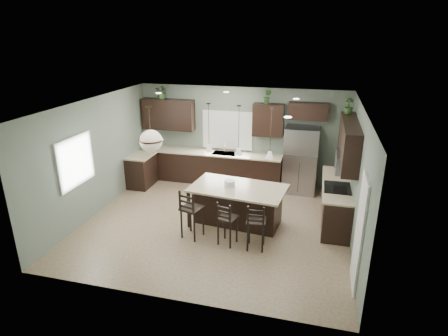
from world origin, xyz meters
TOP-DOWN VIEW (x-y plane):
  - ground at (0.00, 0.00)m, footprint 6.00×6.00m
  - pantry_door at (2.98, -1.55)m, footprint 0.04×0.82m
  - window_back at (-0.40, 2.73)m, footprint 1.35×0.02m
  - window_left at (-2.98, -0.80)m, footprint 0.02×1.10m
  - left_return_cabs at (-2.70, 1.70)m, footprint 0.60×0.90m
  - left_return_countertop at (-2.68, 1.70)m, footprint 0.66×0.96m
  - back_lower_cabs at (-0.85, 2.45)m, footprint 4.20×0.60m
  - back_countertop at (-0.85, 2.43)m, footprint 4.20×0.66m
  - sink_inset at (-0.40, 2.43)m, footprint 0.70×0.45m
  - faucet at (-0.40, 2.40)m, footprint 0.02×0.02m
  - back_upper_left at (-2.15, 2.58)m, footprint 1.55×0.34m
  - back_upper_right at (0.80, 2.58)m, footprint 0.85×0.34m
  - fridge_header at (1.85, 2.58)m, footprint 1.05×0.34m
  - right_lower_cabs at (2.70, 0.87)m, footprint 0.60×2.35m
  - right_countertop at (2.68, 0.87)m, footprint 0.66×2.35m
  - cooktop at (2.68, 0.60)m, footprint 0.58×0.75m
  - wall_oven_front at (2.40, 0.60)m, footprint 0.01×0.72m
  - right_upper_cabs at (2.83, 0.87)m, footprint 0.34×2.35m
  - microwave at (2.78, 0.60)m, footprint 0.40×0.75m
  - refrigerator at (1.75, 2.41)m, footprint 0.90×0.74m
  - kitchen_island at (0.50, 0.10)m, footprint 2.25×1.44m
  - serving_dish at (0.30, 0.13)m, footprint 0.24×0.24m
  - bar_stool_left at (-0.32, -0.71)m, footprint 0.52×0.52m
  - bar_stool_center at (0.48, -0.79)m, footprint 0.45×0.45m
  - bar_stool_right at (1.09, -0.83)m, footprint 0.41×0.41m
  - pendant_left at (-0.19, 0.18)m, footprint 0.17×0.17m
  - pendant_center at (0.50, 0.10)m, footprint 0.17×0.17m
  - pendant_right at (1.20, 0.03)m, footprint 0.17×0.17m
  - chandelier at (-1.28, -0.49)m, footprint 0.52×0.52m
  - plant_back_left at (-2.30, 2.55)m, footprint 0.43×0.40m
  - plant_back_right at (0.75, 2.55)m, footprint 0.24×0.20m
  - plant_right_wall at (2.80, 1.73)m, footprint 0.23×0.23m
  - room_shell at (0.00, 0.00)m, footprint 6.00×6.00m

SIDE VIEW (x-z plane):
  - ground at x=0.00m, z-range 0.00..0.00m
  - left_return_cabs at x=-2.70m, z-range 0.00..0.90m
  - back_lower_cabs at x=-0.85m, z-range 0.00..0.90m
  - right_lower_cabs at x=2.70m, z-range 0.00..0.90m
  - wall_oven_front at x=2.40m, z-range 0.15..0.75m
  - kitchen_island at x=0.50m, z-range 0.00..0.92m
  - bar_stool_center at x=0.48m, z-range 0.00..1.00m
  - bar_stool_right at x=1.09m, z-range 0.00..1.04m
  - bar_stool_left at x=-0.32m, z-range 0.00..1.13m
  - left_return_countertop at x=-2.68m, z-range 0.90..0.94m
  - back_countertop at x=-0.85m, z-range 0.90..0.94m
  - right_countertop at x=2.68m, z-range 0.90..0.94m
  - refrigerator at x=1.75m, z-range 0.00..1.85m
  - sink_inset at x=-0.40m, z-range 0.93..0.94m
  - cooktop at x=2.68m, z-range 0.93..0.95m
  - serving_dish at x=0.30m, z-range 0.92..1.06m
  - pantry_door at x=2.98m, z-range 0.00..2.04m
  - faucet at x=-0.40m, z-range 0.94..1.22m
  - window_back at x=-0.40m, z-range 1.05..2.05m
  - window_left at x=-2.98m, z-range 1.05..2.05m
  - microwave at x=2.78m, z-range 1.35..1.75m
  - room_shell at x=0.00m, z-range -1.30..4.70m
  - back_upper_left at x=-2.15m, z-range 1.50..2.40m
  - back_upper_right at x=0.80m, z-range 1.50..2.40m
  - right_upper_cabs at x=2.83m, z-range 1.50..2.40m
  - fridge_header at x=1.85m, z-range 2.02..2.48m
  - pendant_left at x=-0.19m, z-range 1.70..2.80m
  - pendant_center at x=0.50m, z-range 1.70..2.80m
  - pendant_right at x=1.20m, z-range 1.70..2.80m
  - chandelier at x=-1.28m, z-range 1.81..2.80m
  - plant_right_wall at x=2.80m, z-range 2.40..2.77m
  - plant_back_right at x=0.75m, z-range 2.40..2.79m
  - plant_back_left at x=-2.30m, z-range 2.40..2.80m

